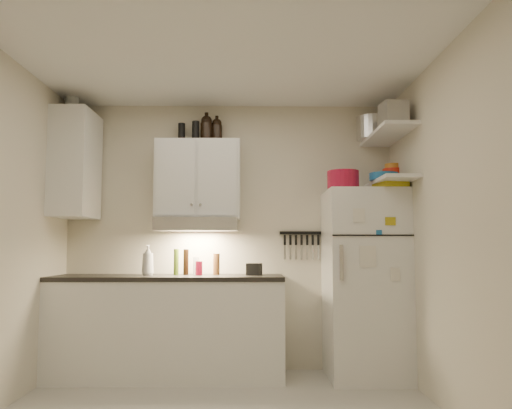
{
  "coord_description": "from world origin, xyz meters",
  "views": [
    {
      "loc": [
        0.2,
        -3.43,
        1.17
      ],
      "look_at": [
        0.25,
        0.9,
        1.55
      ],
      "focal_mm": 35.0,
      "sensor_mm": 36.0,
      "label": 1
    }
  ],
  "objects": [
    {
      "name": "bowl_yellow",
      "position": [
        1.56,
        1.27,
        1.95
      ],
      "size": [
        0.15,
        0.15,
        0.05
      ],
      "primitive_type": "cylinder",
      "color": "orange",
      "rests_on": "bowl_orange"
    },
    {
      "name": "red_jar",
      "position": [
        -0.27,
        1.22,
        0.98
      ],
      "size": [
        0.07,
        0.07,
        0.13
      ],
      "primitive_type": "cylinder",
      "rotation": [
        0.0,
        0.0,
        0.05
      ],
      "color": "#A21230",
      "rests_on": "countertop"
    },
    {
      "name": "countertop",
      "position": [
        -0.55,
        1.2,
        0.9
      ],
      "size": [
        2.1,
        0.62,
        0.04
      ],
      "primitive_type": "cube",
      "color": "black",
      "rests_on": "base_cabinet"
    },
    {
      "name": "side_jar",
      "position": [
        -1.49,
        1.23,
        2.54
      ],
      "size": [
        0.14,
        0.14,
        0.17
      ],
      "primitive_type": "cylinder",
      "rotation": [
        0.0,
        0.0,
        -0.1
      ],
      "color": "silver",
      "rests_on": "side_cabinet"
    },
    {
      "name": "spice_jar",
      "position": [
        1.32,
        1.06,
        1.75
      ],
      "size": [
        0.07,
        0.07,
        0.11
      ],
      "primitive_type": "cylinder",
      "rotation": [
        0.0,
        0.0,
        -0.17
      ],
      "color": "silver",
      "rests_on": "fridge"
    },
    {
      "name": "dutch_oven",
      "position": [
        1.04,
        1.03,
        1.78
      ],
      "size": [
        0.37,
        0.37,
        0.17
      ],
      "primitive_type": "cylinder",
      "rotation": [
        0.0,
        0.0,
        -0.36
      ],
      "color": "#A21230",
      "rests_on": "fridge"
    },
    {
      "name": "ceiling",
      "position": [
        0.0,
        0.0,
        2.61
      ],
      "size": [
        3.2,
        3.0,
        0.02
      ],
      "primitive_type": "cube",
      "color": "white",
      "rests_on": "ground"
    },
    {
      "name": "tin_a",
      "position": [
        1.46,
        0.93,
        2.3
      ],
      "size": [
        0.22,
        0.21,
        0.18
      ],
      "primitive_type": "cube",
      "rotation": [
        0.0,
        0.0,
        0.31
      ],
      "color": "#AAAAAD",
      "rests_on": "shelf_hi"
    },
    {
      "name": "base_cabinet",
      "position": [
        -0.55,
        1.2,
        0.44
      ],
      "size": [
        2.1,
        0.6,
        0.88
      ],
      "primitive_type": "cube",
      "color": "white",
      "rests_on": "floor"
    },
    {
      "name": "shelf_lo",
      "position": [
        1.45,
        1.02,
        1.76
      ],
      "size": [
        0.3,
        0.95,
        0.03
      ],
      "primitive_type": "cube",
      "color": "white",
      "rests_on": "right_wall"
    },
    {
      "name": "right_wall",
      "position": [
        1.61,
        0.0,
        1.3
      ],
      "size": [
        0.02,
        3.0,
        2.6
      ],
      "primitive_type": "cube",
      "color": "beige",
      "rests_on": "ground"
    },
    {
      "name": "soap_bottle",
      "position": [
        -0.75,
        1.21,
        1.08
      ],
      "size": [
        0.15,
        0.15,
        0.31
      ],
      "primitive_type": "imported",
      "rotation": [
        0.0,
        0.0,
        -0.23
      ],
      "color": "white",
      "rests_on": "countertop"
    },
    {
      "name": "plates",
      "position": [
        1.39,
        0.97,
        1.81
      ],
      "size": [
        0.34,
        0.34,
        0.06
      ],
      "primitive_type": "cylinder",
      "rotation": [
        0.0,
        0.0,
        -0.41
      ],
      "color": "#1D5F9F",
      "rests_on": "shelf_lo"
    },
    {
      "name": "growler_b",
      "position": [
        -0.13,
        1.41,
        2.33
      ],
      "size": [
        0.13,
        0.13,
        0.25
      ],
      "primitive_type": null,
      "rotation": [
        0.0,
        0.0,
        -0.21
      ],
      "color": "black",
      "rests_on": "upper_cabinet"
    },
    {
      "name": "pepper_mill",
      "position": [
        -0.12,
        1.29,
        1.02
      ],
      "size": [
        0.07,
        0.07,
        0.2
      ],
      "primitive_type": "cylinder",
      "rotation": [
        0.0,
        0.0,
        -0.1
      ],
      "color": "brown",
      "rests_on": "countertop"
    },
    {
      "name": "vinegar_bottle",
      "position": [
        -0.4,
        1.29,
        1.04
      ],
      "size": [
        0.05,
        0.05,
        0.24
      ],
      "primitive_type": "cylinder",
      "rotation": [
        0.0,
        0.0,
        -0.03
      ],
      "color": "black",
      "rests_on": "countertop"
    },
    {
      "name": "fridge",
      "position": [
        1.25,
        1.16,
        0.85
      ],
      "size": [
        0.7,
        0.68,
        1.7
      ],
      "primitive_type": "cube",
      "color": "white",
      "rests_on": "floor"
    },
    {
      "name": "oil_bottle",
      "position": [
        -0.49,
        1.26,
        1.04
      ],
      "size": [
        0.05,
        0.05,
        0.24
      ],
      "primitive_type": "cylinder",
      "rotation": [
        0.0,
        0.0,
        -0.15
      ],
      "color": "#435C17",
      "rests_on": "countertop"
    },
    {
      "name": "range_hood",
      "position": [
        -0.3,
        1.27,
        1.39
      ],
      "size": [
        0.76,
        0.46,
        0.12
      ],
      "primitive_type": "cube",
      "color": "silver",
      "rests_on": "back_wall"
    },
    {
      "name": "shelf_hi",
      "position": [
        1.45,
        1.02,
        2.2
      ],
      "size": [
        0.3,
        0.95,
        0.03
      ],
      "primitive_type": "cube",
      "color": "white",
      "rests_on": "right_wall"
    },
    {
      "name": "caddy",
      "position": [
        0.24,
        1.22,
        0.98
      ],
      "size": [
        0.15,
        0.13,
        0.11
      ],
      "primitive_type": "cube",
      "rotation": [
        0.0,
        0.0,
        -0.38
      ],
      "color": "black",
      "rests_on": "countertop"
    },
    {
      "name": "clear_bottle",
      "position": [
        -0.32,
        1.35,
        1.0
      ],
      "size": [
        0.07,
        0.07,
        0.16
      ],
      "primitive_type": "cylinder",
      "rotation": [
        0.0,
        0.0,
        -0.28
      ],
      "color": "silver",
      "rests_on": "countertop"
    },
    {
      "name": "thermos_a",
      "position": [
        -0.33,
        1.36,
        2.3
      ],
      "size": [
        0.09,
        0.09,
        0.21
      ],
      "primitive_type": "cylinder",
      "rotation": [
        0.0,
        0.0,
        0.33
      ],
      "color": "black",
      "rests_on": "upper_cabinet"
    },
    {
      "name": "book_stack",
      "position": [
        1.44,
        0.94,
        1.75
      ],
      "size": [
        0.29,
        0.33,
        0.1
      ],
      "primitive_type": "cube",
      "rotation": [
        0.0,
        0.0,
        0.22
      ],
      "color": "#B09D16",
      "rests_on": "fridge"
    },
    {
      "name": "side_cabinet",
      "position": [
        -1.44,
        1.2,
        1.95
      ],
      "size": [
        0.33,
        0.55,
        1.0
      ],
      "primitive_type": "cube",
      "color": "white",
      "rests_on": "left_wall"
    },
    {
      "name": "growler_a",
      "position": [
        -0.23,
        1.4,
        2.34
      ],
      "size": [
        0.14,
        0.14,
        0.28
      ],
      "primitive_type": null,
      "rotation": [
        0.0,
        0.0,
        0.16
      ],
      "color": "black",
      "rests_on": "upper_cabinet"
    },
    {
      "name": "bowl_orange",
      "position": [
        1.56,
        1.27,
        1.9
      ],
      "size": [
        0.19,
        0.19,
        0.06
      ],
      "primitive_type": "cylinder",
      "color": "red",
      "rests_on": "bowl_teal"
    },
    {
      "name": "bowl_teal",
      "position": [
        1.51,
        1.29,
        1.82
      ],
      "size": [
        0.24,
        0.24,
        0.09
      ],
      "primitive_type": "cylinder",
      "color": "#1D5F9F",
      "rests_on": "shelf_lo"
    },
    {
      "name": "thermos_b",
      "position": [
        -0.48,
        1.41,
        2.3
      ],
      "size": [
        0.09,
        0.09,
        0.2
      ],
      "primitive_type": "cylinder",
      "rotation": [
        0.0,
        0.0,
        0.4
      ],
      "color": "black",
      "rests_on": "upper_cabinet"
    },
    {
      "name": "back_wall",
      "position": [
        0.0,
        1.51,
        1.3
      ],
      "size": [
        3.2,
        0.02,
        2.6
      ],
      "primitive_type": "cube",
      "color": "beige",
      "rests_on": "ground"
    },
    {
      "name": "upper_cabinet",
      "position": [
        -0.3,
        1.33,
        1.83
      ],
      "size": [
        0.8,
        0.33,
        0.75
      ],
      "primitive_type": "cube",
      "color": "white",
      "rests_on": "back_wall"
    },
    {
      "name": "knife_strip",
      "position": [
        0.7,
        1.49,
        1.32
      ],
      "size": [
        0.42,
        0.02,
        0.03
      ],
      "primitive_type": "cube",
      "color": "black",
      "rests_on": "back_wall"
    },
    {
      "name": "tin_b",
      "position": [
        1.43,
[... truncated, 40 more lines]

